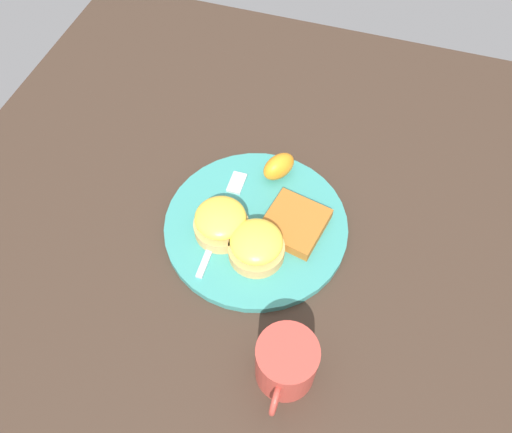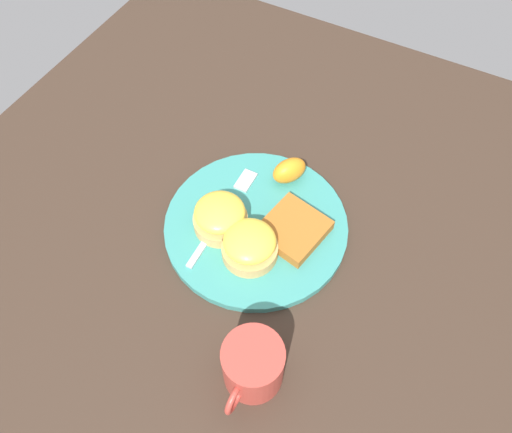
# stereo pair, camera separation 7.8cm
# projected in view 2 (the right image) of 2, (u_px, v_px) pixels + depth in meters

# --- Properties ---
(ground_plane) EXTENTS (1.10, 1.10, 0.00)m
(ground_plane) POSITION_uv_depth(u_px,v_px,m) (256.00, 228.00, 0.81)
(ground_plane) COLOR #38281E
(plate) EXTENTS (0.29, 0.29, 0.01)m
(plate) POSITION_uv_depth(u_px,v_px,m) (256.00, 226.00, 0.80)
(plate) COLOR teal
(plate) RESTS_ON ground_plane
(sandwich_benedict_left) EXTENTS (0.09, 0.09, 0.05)m
(sandwich_benedict_left) POSITION_uv_depth(u_px,v_px,m) (220.00, 216.00, 0.77)
(sandwich_benedict_left) COLOR tan
(sandwich_benedict_left) RESTS_ON plate
(sandwich_benedict_right) EXTENTS (0.09, 0.09, 0.05)m
(sandwich_benedict_right) POSITION_uv_depth(u_px,v_px,m) (250.00, 245.00, 0.75)
(sandwich_benedict_right) COLOR tan
(sandwich_benedict_right) RESTS_ON plate
(hashbrown_patty) EXTENTS (0.11, 0.11, 0.02)m
(hashbrown_patty) POSITION_uv_depth(u_px,v_px,m) (293.00, 229.00, 0.78)
(hashbrown_patty) COLOR #A76022
(hashbrown_patty) RESTS_ON plate
(orange_wedge) EXTENTS (0.07, 0.06, 0.04)m
(orange_wedge) POSITION_uv_depth(u_px,v_px,m) (289.00, 170.00, 0.83)
(orange_wedge) COLOR orange
(orange_wedge) RESTS_ON plate
(fork) EXTENTS (0.21, 0.02, 0.00)m
(fork) POSITION_uv_depth(u_px,v_px,m) (226.00, 210.00, 0.81)
(fork) COLOR silver
(fork) RESTS_ON plate
(cup) EXTENTS (0.11, 0.08, 0.09)m
(cup) POSITION_uv_depth(u_px,v_px,m) (253.00, 366.00, 0.64)
(cup) COLOR #B23D33
(cup) RESTS_ON ground_plane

